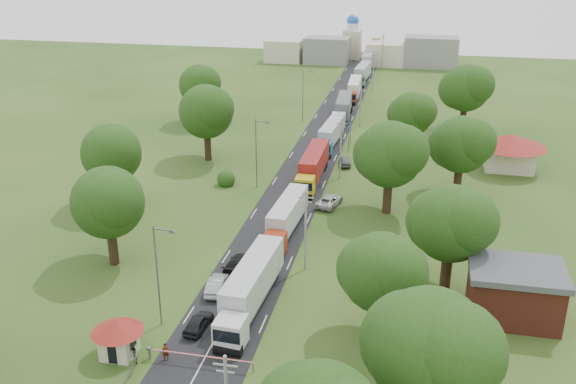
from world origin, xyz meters
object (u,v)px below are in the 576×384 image
(guard_booth, at_px, (118,333))
(boom_barrier, at_px, (185,355))
(car_lane_mid, at_px, (217,285))
(car_lane_front, at_px, (198,323))
(truck_0, at_px, (250,287))
(pedestrian_near, at_px, (166,352))
(info_sign, at_px, (350,132))

(guard_booth, bearing_deg, boom_barrier, 0.01)
(boom_barrier, distance_m, car_lane_mid, 11.73)
(car_lane_front, relative_size, car_lane_mid, 0.89)
(truck_0, distance_m, pedestrian_near, 10.60)
(guard_booth, distance_m, truck_0, 13.03)
(truck_0, bearing_deg, guard_booth, -133.63)
(boom_barrier, bearing_deg, pedestrian_near, 175.73)
(truck_0, bearing_deg, car_lane_mid, 151.02)
(info_sign, height_order, pedestrian_near, info_sign)
(guard_booth, relative_size, truck_0, 0.29)
(car_lane_mid, xyz_separation_m, pedestrian_near, (-0.78, -11.56, 0.03))
(boom_barrier, height_order, guard_booth, guard_booth)
(car_lane_front, bearing_deg, car_lane_mid, -82.07)
(info_sign, relative_size, car_lane_mid, 0.90)
(guard_booth, relative_size, car_lane_front, 1.08)
(boom_barrier, xyz_separation_m, truck_0, (3.15, 9.43, 1.37))
(info_sign, bearing_deg, boom_barrier, -96.24)
(car_lane_mid, bearing_deg, truck_0, 146.07)
(boom_barrier, bearing_deg, guard_booth, -179.99)
(boom_barrier, height_order, car_lane_front, car_lane_front)
(guard_booth, height_order, truck_0, truck_0)
(car_lane_front, height_order, car_lane_mid, car_lane_mid)
(info_sign, bearing_deg, car_lane_front, -97.37)
(pedestrian_near, bearing_deg, info_sign, 66.29)
(pedestrian_near, bearing_deg, car_lane_front, 60.71)
(car_lane_front, xyz_separation_m, pedestrian_near, (-1.17, -4.87, 0.09))
(car_lane_mid, bearing_deg, car_lane_front, 88.33)
(boom_barrier, distance_m, info_sign, 60.39)
(info_sign, xyz_separation_m, car_lane_mid, (-7.50, -48.31, -2.25))
(boom_barrier, height_order, pedestrian_near, pedestrian_near)
(info_sign, relative_size, car_lane_front, 1.01)
(car_lane_mid, bearing_deg, info_sign, -103.78)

